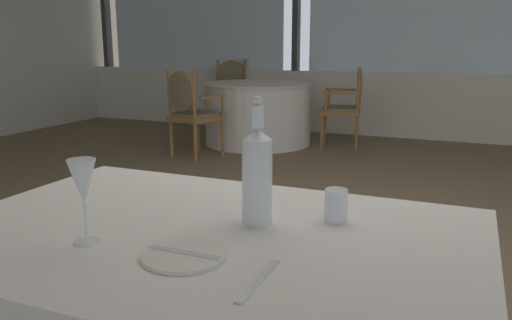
{
  "coord_description": "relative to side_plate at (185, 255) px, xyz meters",
  "views": [
    {
      "loc": [
        0.7,
        -2.66,
        1.24
      ],
      "look_at": [
        0.11,
        -1.25,
        0.89
      ],
      "focal_mm": 35.85,
      "sensor_mm": 36.0,
      "label": 1
    }
  ],
  "objects": [
    {
      "name": "ground_plane",
      "position": [
        -0.12,
        1.71,
        -0.76
      ],
      "size": [
        14.96,
        14.96,
        0.0
      ],
      "primitive_type": "plane",
      "color": "#756047"
    },
    {
      "name": "wine_glass",
      "position": [
        -0.27,
        -0.02,
        0.15
      ],
      "size": [
        0.07,
        0.07,
        0.21
      ],
      "color": "white",
      "rests_on": "foreground_table"
    },
    {
      "name": "butter_knife",
      "position": [
        0.0,
        0.0,
        0.01
      ],
      "size": [
        0.18,
        0.02,
        0.0
      ],
      "primitive_type": "cube",
      "rotation": [
        0.0,
        0.0,
        -0.0
      ],
      "color": "silver",
      "rests_on": "foreground_table"
    },
    {
      "name": "dining_chair_0_1",
      "position": [
        -2.22,
        3.85,
        -0.2
      ],
      "size": [
        0.63,
        0.59,
        0.96
      ],
      "rotation": [
        0.0,
        0.0,
        7.52
      ],
      "color": "olive",
      "rests_on": "ground_plane"
    },
    {
      "name": "dining_chair_0_0",
      "position": [
        -2.58,
        5.73,
        -0.17
      ],
      "size": [
        0.66,
        0.65,
        1.0
      ],
      "rotation": [
        0.0,
        0.0,
        5.43
      ],
      "color": "olive",
      "rests_on": "ground_plane"
    },
    {
      "name": "side_plate",
      "position": [
        0.0,
        0.0,
        0.0
      ],
      "size": [
        0.2,
        0.2,
        0.01
      ],
      "primitive_type": "cylinder",
      "color": "silver",
      "rests_on": "foreground_table"
    },
    {
      "name": "water_bottle",
      "position": [
        0.06,
        0.28,
        0.14
      ],
      "size": [
        0.08,
        0.08,
        0.35
      ],
      "color": "white",
      "rests_on": "foreground_table"
    },
    {
      "name": "dinner_fork",
      "position": [
        0.21,
        -0.05,
        -0.0
      ],
      "size": [
        0.02,
        0.21,
        0.0
      ],
      "primitive_type": "cube",
      "rotation": [
        0.0,
        0.0,
        1.58
      ],
      "color": "silver",
      "rests_on": "foreground_table"
    },
    {
      "name": "window_wall_far",
      "position": [
        -0.12,
        6.03,
        0.41
      ],
      "size": [
        10.35,
        0.14,
        2.94
      ],
      "color": "silver",
      "rests_on": "ground_plane"
    },
    {
      "name": "background_table_0",
      "position": [
        -1.86,
        4.9,
        -0.38
      ],
      "size": [
        1.36,
        1.36,
        0.76
      ],
      "color": "white",
      "rests_on": "ground_plane"
    },
    {
      "name": "water_tumbler",
      "position": [
        0.26,
        0.38,
        0.04
      ],
      "size": [
        0.06,
        0.06,
        0.09
      ],
      "primitive_type": "cylinder",
      "color": "white",
      "rests_on": "foreground_table"
    },
    {
      "name": "dining_chair_0_2",
      "position": [
        -0.77,
        5.1,
        -0.21
      ],
      "size": [
        0.54,
        0.6,
        0.95
      ],
      "rotation": [
        0.0,
        0.0,
        9.61
      ],
      "color": "olive",
      "rests_on": "ground_plane"
    }
  ]
}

